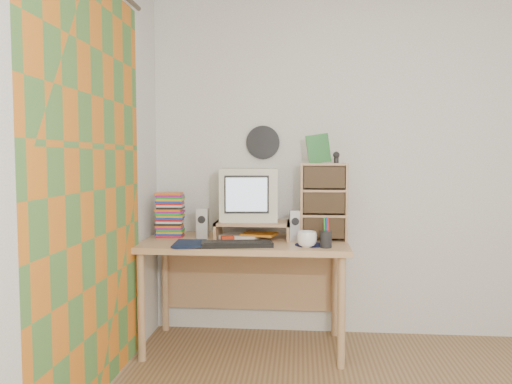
% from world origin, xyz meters
% --- Properties ---
extents(back_wall, '(3.50, 0.00, 3.50)m').
position_xyz_m(back_wall, '(0.00, 1.75, 1.25)').
color(back_wall, white).
rests_on(back_wall, floor).
extents(left_wall, '(0.00, 3.50, 3.50)m').
position_xyz_m(left_wall, '(-1.75, 0.00, 1.25)').
color(left_wall, white).
rests_on(left_wall, floor).
extents(curtain, '(0.00, 2.20, 2.20)m').
position_xyz_m(curtain, '(-1.71, 0.48, 1.15)').
color(curtain, orange).
rests_on(curtain, left_wall).
extents(wall_disc, '(0.25, 0.02, 0.25)m').
position_xyz_m(wall_disc, '(-0.93, 1.73, 1.43)').
color(wall_disc, black).
rests_on(wall_disc, back_wall).
extents(desk, '(1.40, 0.70, 0.75)m').
position_xyz_m(desk, '(-1.03, 1.44, 0.62)').
color(desk, tan).
rests_on(desk, floor).
extents(monitor_riser, '(0.52, 0.30, 0.12)m').
position_xyz_m(monitor_riser, '(-0.98, 1.48, 0.84)').
color(monitor_riser, tan).
rests_on(monitor_riser, desk).
extents(crt_monitor, '(0.42, 0.42, 0.37)m').
position_xyz_m(crt_monitor, '(-1.02, 1.53, 1.06)').
color(crt_monitor, beige).
rests_on(crt_monitor, monitor_riser).
extents(speaker_left, '(0.08, 0.08, 0.21)m').
position_xyz_m(speaker_left, '(-1.33, 1.45, 0.86)').
color(speaker_left, silver).
rests_on(speaker_left, desk).
extents(speaker_right, '(0.09, 0.09, 0.21)m').
position_xyz_m(speaker_right, '(-0.68, 1.43, 0.85)').
color(speaker_right, silver).
rests_on(speaker_right, desk).
extents(keyboard, '(0.47, 0.23, 0.03)m').
position_xyz_m(keyboard, '(-1.05, 1.15, 0.77)').
color(keyboard, black).
rests_on(keyboard, desk).
extents(dvd_stack, '(0.19, 0.14, 0.26)m').
position_xyz_m(dvd_stack, '(-1.58, 1.50, 0.88)').
color(dvd_stack, brown).
rests_on(dvd_stack, desk).
extents(cd_rack, '(0.32, 0.17, 0.53)m').
position_xyz_m(cd_rack, '(-0.49, 1.46, 1.02)').
color(cd_rack, tan).
rests_on(cd_rack, desk).
extents(mug, '(0.15, 0.15, 0.10)m').
position_xyz_m(mug, '(-0.61, 1.16, 0.80)').
color(mug, white).
rests_on(mug, desk).
extents(diary, '(0.25, 0.19, 0.05)m').
position_xyz_m(diary, '(-1.46, 1.15, 0.77)').
color(diary, '#0E1A36').
rests_on(diary, desk).
extents(mousepad, '(0.26, 0.26, 0.00)m').
position_xyz_m(mousepad, '(-0.58, 1.24, 0.75)').
color(mousepad, black).
rests_on(mousepad, desk).
extents(pen_cup, '(0.09, 0.09, 0.15)m').
position_xyz_m(pen_cup, '(-0.49, 1.16, 0.82)').
color(pen_cup, black).
rests_on(pen_cup, desk).
extents(papers, '(0.30, 0.25, 0.04)m').
position_xyz_m(papers, '(-1.01, 1.47, 0.77)').
color(papers, silver).
rests_on(papers, desk).
extents(red_box, '(0.10, 0.08, 0.04)m').
position_xyz_m(red_box, '(-1.14, 1.30, 0.77)').
color(red_box, '#B22A13').
rests_on(red_box, desk).
extents(game_box, '(0.15, 0.05, 0.19)m').
position_xyz_m(game_box, '(-0.53, 1.44, 1.38)').
color(game_box, '#1C6222').
rests_on(game_box, cd_rack).
extents(webcam, '(0.05, 0.05, 0.08)m').
position_xyz_m(webcam, '(-0.41, 1.42, 1.32)').
color(webcam, black).
rests_on(webcam, cd_rack).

